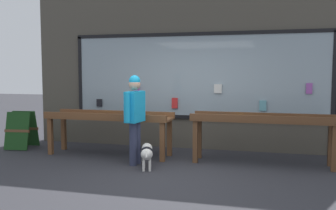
% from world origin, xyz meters
% --- Properties ---
extents(ground_plane, '(40.00, 40.00, 0.00)m').
position_xyz_m(ground_plane, '(0.00, 0.00, 0.00)').
color(ground_plane, '#2D2D33').
extents(shopfront_facade, '(7.73, 0.29, 3.75)m').
position_xyz_m(shopfront_facade, '(0.05, 2.39, 1.85)').
color(shopfront_facade, '#4C473D').
rests_on(shopfront_facade, ground_plane).
extents(display_table_left, '(2.68, 0.71, 0.91)m').
position_xyz_m(display_table_left, '(-1.56, 1.18, 0.74)').
color(display_table_left, brown).
rests_on(display_table_left, ground_plane).
extents(display_table_right, '(2.68, 0.59, 0.96)m').
position_xyz_m(display_table_right, '(1.55, 1.18, 0.77)').
color(display_table_right, brown).
rests_on(display_table_right, ground_plane).
extents(person_browsing, '(0.28, 0.66, 1.69)m').
position_xyz_m(person_browsing, '(-0.76, 0.56, 0.99)').
color(person_browsing, '#2D334C').
rests_on(person_browsing, ground_plane).
extents(small_dog, '(0.33, 0.60, 0.43)m').
position_xyz_m(small_dog, '(-0.44, 0.30, 0.30)').
color(small_dog, white).
rests_on(small_dog, ground_plane).
extents(sandwich_board_sign, '(0.64, 0.69, 0.84)m').
position_xyz_m(sandwich_board_sign, '(-3.81, 1.34, 0.43)').
color(sandwich_board_sign, '#193F19').
rests_on(sandwich_board_sign, ground_plane).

